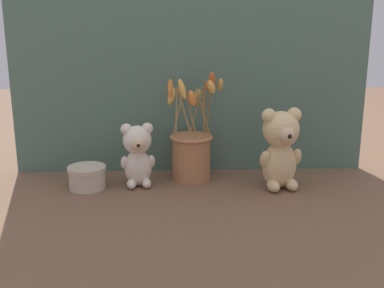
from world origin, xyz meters
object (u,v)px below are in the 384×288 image
(teddy_bear_large, at_px, (281,147))
(flower_vase, at_px, (190,150))
(teddy_bear_medium, at_px, (138,154))
(decorative_tin_tall, at_px, (87,177))

(teddy_bear_large, relative_size, flower_vase, 0.71)
(teddy_bear_large, xyz_separation_m, teddy_bear_medium, (-0.41, 0.03, -0.02))
(teddy_bear_large, xyz_separation_m, decorative_tin_tall, (-0.55, 0.02, -0.09))
(teddy_bear_medium, distance_m, decorative_tin_tall, 0.16)
(decorative_tin_tall, bearing_deg, teddy_bear_large, -1.93)
(teddy_bear_large, relative_size, teddy_bear_medium, 1.25)
(teddy_bear_medium, distance_m, flower_vase, 0.16)
(teddy_bear_large, distance_m, flower_vase, 0.27)
(teddy_bear_medium, xyz_separation_m, decorative_tin_tall, (-0.15, -0.02, -0.06))
(teddy_bear_medium, height_order, decorative_tin_tall, teddy_bear_medium)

